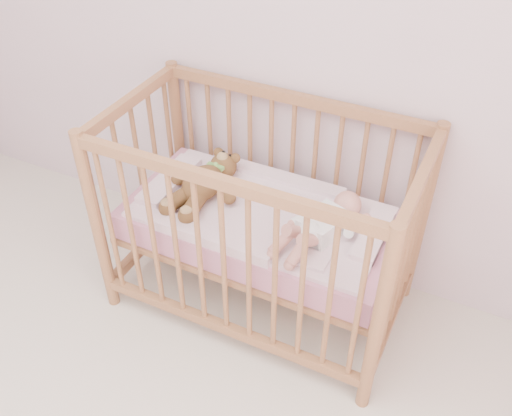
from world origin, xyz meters
The scene contains 6 objects.
wall_back centered at (0.00, 2.00, 1.35)m, with size 4.00×0.02×2.70m, color silver.
crib centered at (0.17, 1.60, 0.50)m, with size 1.36×0.76×1.00m, color #A46A45, non-canonical shape.
mattress centered at (0.17, 1.60, 0.49)m, with size 1.22×0.62×0.13m, color pink.
blanket centered at (0.17, 1.60, 0.56)m, with size 1.10×0.58×0.06m, color #D291A5, non-canonical shape.
baby centered at (0.48, 1.58, 0.64)m, with size 0.26×0.55×0.13m, color white, non-canonical shape.
teddy_bear centered at (-0.11, 1.58, 0.65)m, with size 0.36×0.51×0.14m, color brown, non-canonical shape.
Camera 1 is at (1.02, -0.18, 2.18)m, focal length 40.00 mm.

